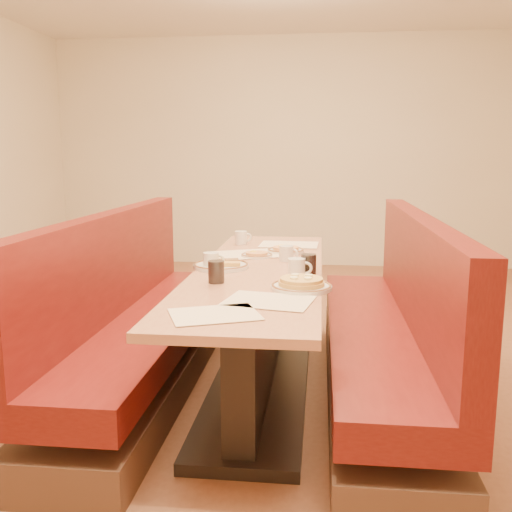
# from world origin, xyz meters

# --- Properties ---
(ground) EXTENTS (8.00, 8.00, 0.00)m
(ground) POSITION_xyz_m (0.00, 0.00, 0.00)
(ground) COLOR #9E6647
(ground) RESTS_ON ground
(room_envelope) EXTENTS (6.04, 8.04, 2.82)m
(room_envelope) POSITION_xyz_m (0.00, 0.00, 1.93)
(room_envelope) COLOR beige
(room_envelope) RESTS_ON ground
(diner_table) EXTENTS (0.70, 2.50, 0.75)m
(diner_table) POSITION_xyz_m (0.00, 0.00, 0.37)
(diner_table) COLOR black
(diner_table) RESTS_ON ground
(booth_left) EXTENTS (0.55, 2.50, 1.05)m
(booth_left) POSITION_xyz_m (-0.73, 0.00, 0.36)
(booth_left) COLOR #4C3326
(booth_left) RESTS_ON ground
(booth_right) EXTENTS (0.55, 2.50, 1.05)m
(booth_right) POSITION_xyz_m (0.73, 0.00, 0.36)
(booth_right) COLOR #4C3326
(booth_right) RESTS_ON ground
(placemat_near_left) EXTENTS (0.42, 0.37, 0.00)m
(placemat_near_left) POSITION_xyz_m (-0.08, -0.98, 0.75)
(placemat_near_left) COLOR beige
(placemat_near_left) RESTS_ON diner_table
(placemat_near_right) EXTENTS (0.42, 0.35, 0.00)m
(placemat_near_right) POSITION_xyz_m (0.12, -0.74, 0.75)
(placemat_near_right) COLOR beige
(placemat_near_right) RESTS_ON diner_table
(placemat_far_left) EXTENTS (0.55, 0.50, 0.00)m
(placemat_far_left) POSITION_xyz_m (-0.12, 0.41, 0.75)
(placemat_far_left) COLOR beige
(placemat_far_left) RESTS_ON diner_table
(placemat_far_right) EXTENTS (0.42, 0.32, 0.00)m
(placemat_far_right) POSITION_xyz_m (0.12, 0.84, 0.75)
(placemat_far_right) COLOR beige
(placemat_far_right) RESTS_ON diner_table
(pancake_plate) EXTENTS (0.29, 0.29, 0.07)m
(pancake_plate) POSITION_xyz_m (0.25, -0.50, 0.77)
(pancake_plate) COLOR silver
(pancake_plate) RESTS_ON diner_table
(eggs_plate) EXTENTS (0.31, 0.31, 0.06)m
(eggs_plate) POSITION_xyz_m (-0.22, -0.03, 0.77)
(eggs_plate) COLOR silver
(eggs_plate) RESTS_ON diner_table
(extra_plate_mid) EXTENTS (0.24, 0.24, 0.05)m
(extra_plate_mid) POSITION_xyz_m (0.12, 0.53, 0.77)
(extra_plate_mid) COLOR silver
(extra_plate_mid) RESTS_ON diner_table
(extra_plate_far) EXTENTS (0.20, 0.20, 0.04)m
(extra_plate_far) POSITION_xyz_m (-0.06, 0.34, 0.76)
(extra_plate_far) COLOR silver
(extra_plate_far) RESTS_ON diner_table
(coffee_mug_a) EXTENTS (0.13, 0.09, 0.10)m
(coffee_mug_a) POSITION_xyz_m (0.22, -0.22, 0.80)
(coffee_mug_a) COLOR silver
(coffee_mug_a) RESTS_ON diner_table
(coffee_mug_b) EXTENTS (0.12, 0.09, 0.09)m
(coffee_mug_b) POSITION_xyz_m (-0.26, -0.06, 0.80)
(coffee_mug_b) COLOR silver
(coffee_mug_b) RESTS_ON diner_table
(coffee_mug_c) EXTENTS (0.12, 0.09, 0.09)m
(coffee_mug_c) POSITION_xyz_m (0.14, 0.23, 0.80)
(coffee_mug_c) COLOR silver
(coffee_mug_c) RESTS_ON diner_table
(coffee_mug_d) EXTENTS (0.12, 0.09, 0.09)m
(coffee_mug_d) POSITION_xyz_m (-0.22, 0.83, 0.80)
(coffee_mug_d) COLOR silver
(coffee_mug_d) RESTS_ON diner_table
(soda_tumbler_near) EXTENTS (0.08, 0.08, 0.11)m
(soda_tumbler_near) POSITION_xyz_m (-0.18, -0.40, 0.81)
(soda_tumbler_near) COLOR black
(soda_tumbler_near) RESTS_ON diner_table
(soda_tumbler_mid) EXTENTS (0.08, 0.08, 0.11)m
(soda_tumbler_mid) POSITION_xyz_m (0.28, -0.17, 0.81)
(soda_tumbler_mid) COLOR black
(soda_tumbler_mid) RESTS_ON diner_table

